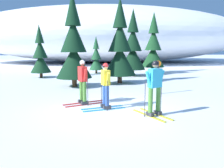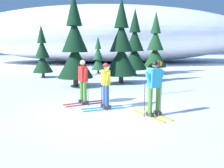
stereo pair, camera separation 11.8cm
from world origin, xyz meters
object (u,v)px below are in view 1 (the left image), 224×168
Objects in this scene: skier_cyan_jacket at (155,87)px; pine_tree_center_right at (120,48)px; pine_tree_far_left at (40,56)px; skier_red_jacket at (83,81)px; pine_tree_left at (74,48)px; pine_tree_right at (133,48)px; trail_marker_post at (158,75)px; pine_tree_far_right at (153,48)px; pine_tree_center_left at (96,58)px; skier_yellow_jacket at (105,85)px.

pine_tree_center_right reaches higher than skier_cyan_jacket.
skier_cyan_jacket is at bearing -59.92° from pine_tree_far_left.
pine_tree_center_right is (-0.32, 7.07, 1.24)m from skier_cyan_jacket.
pine_tree_left is at bearing 99.27° from skier_red_jacket.
pine_tree_far_left is 0.75× the size of pine_tree_right.
trail_marker_post is (3.54, 1.69, -0.01)m from skier_red_jacket.
pine_tree_right is 3.20× the size of trail_marker_post.
pine_tree_right is at bearing 83.93° from skier_cyan_jacket.
pine_tree_far_right is at bearing 57.27° from pine_tree_center_right.
trail_marker_post is (1.44, -3.57, -1.29)m from pine_tree_center_right.
skier_red_jacket is at bearing -67.38° from pine_tree_far_left.
trail_marker_post is at bearing -43.79° from pine_tree_far_left.
skier_red_jacket is at bearing -93.62° from pine_tree_center_left.
pine_tree_left reaches higher than skier_red_jacket.
skier_yellow_jacket is 12.74m from pine_tree_far_right.
pine_tree_far_left is at bearing 150.31° from pine_tree_center_right.
skier_cyan_jacket is 10.90m from pine_tree_right.
pine_tree_center_left is (-0.17, 11.73, 0.47)m from skier_yellow_jacket.
skier_yellow_jacket is 0.32× the size of pine_tree_left.
skier_red_jacket is at bearing -117.74° from pine_tree_far_right.
pine_tree_far_right is at bearing 62.26° from skier_red_jacket.
pine_tree_far_left is 1.21× the size of pine_tree_center_left.
skier_cyan_jacket is at bearing -33.44° from skier_yellow_jacket.
pine_tree_right reaches higher than trail_marker_post.
pine_tree_center_left is at bearing 97.73° from skier_cyan_jacket.
pine_tree_far_right reaches higher than pine_tree_center_left.
skier_yellow_jacket is at bearing -137.47° from trail_marker_post.
trail_marker_post is at bearing -72.89° from pine_tree_center_left.
pine_tree_right is at bearing 4.00° from pine_tree_far_left.
pine_tree_far_right reaches higher than pine_tree_left.
pine_tree_left is 1.01× the size of pine_tree_right.
pine_tree_right reaches higher than skier_cyan_jacket.
pine_tree_far_left is 6.50m from pine_tree_center_right.
skier_red_jacket is (-2.42, 1.81, -0.04)m from skier_cyan_jacket.
pine_tree_left is 6.95m from pine_tree_center_left.
pine_tree_far_left reaches higher than skier_yellow_jacket.
pine_tree_far_right reaches higher than skier_cyan_jacket.
pine_tree_center_right is 3.99m from pine_tree_right.
skier_yellow_jacket is at bearing -64.62° from pine_tree_far_left.
skier_cyan_jacket is 3.67m from trail_marker_post.
pine_tree_far_left reaches higher than pine_tree_center_left.
pine_tree_center_right reaches higher than pine_tree_far_left.
pine_tree_far_right is (5.74, 10.92, 1.29)m from skier_red_jacket.
pine_tree_left reaches higher than pine_tree_center_left.
pine_tree_right reaches higher than pine_tree_center_left.
pine_tree_center_left is (4.22, 2.48, -0.29)m from pine_tree_far_left.
pine_tree_center_right is at bearing -122.73° from pine_tree_far_right.
pine_tree_center_right reaches higher than trail_marker_post.
pine_tree_far_left is (-3.53, 8.46, 0.71)m from skier_red_jacket.
skier_yellow_jacket is 1.16m from skier_red_jacket.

